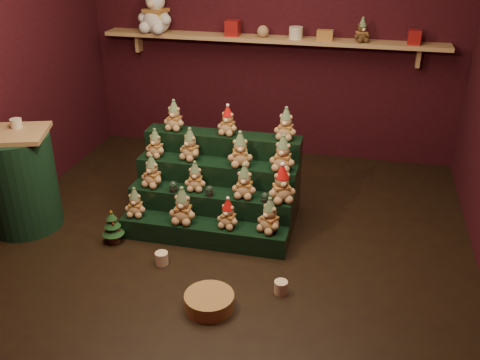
% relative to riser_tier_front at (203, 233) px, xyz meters
% --- Properties ---
extents(ground, '(4.00, 4.00, 0.00)m').
position_rel_riser_tier_front_xyz_m(ground, '(0.17, 0.07, -0.09)').
color(ground, black).
rests_on(ground, ground).
extents(back_wall, '(4.00, 0.10, 2.80)m').
position_rel_riser_tier_front_xyz_m(back_wall, '(0.17, 2.12, 1.31)').
color(back_wall, black).
rests_on(back_wall, ground).
extents(front_wall, '(4.00, 0.10, 2.80)m').
position_rel_riser_tier_front_xyz_m(front_wall, '(0.17, -1.98, 1.31)').
color(front_wall, black).
rests_on(front_wall, ground).
extents(back_shelf, '(3.60, 0.26, 0.24)m').
position_rel_riser_tier_front_xyz_m(back_shelf, '(0.17, 1.94, 1.20)').
color(back_shelf, tan).
rests_on(back_shelf, ground).
extents(riser_tier_front, '(1.40, 0.22, 0.18)m').
position_rel_riser_tier_front_xyz_m(riser_tier_front, '(0.00, 0.00, 0.00)').
color(riser_tier_front, black).
rests_on(riser_tier_front, ground).
extents(riser_tier_midfront, '(1.40, 0.22, 0.36)m').
position_rel_riser_tier_front_xyz_m(riser_tier_midfront, '(0.00, 0.22, 0.09)').
color(riser_tier_midfront, black).
rests_on(riser_tier_midfront, ground).
extents(riser_tier_midback, '(1.40, 0.22, 0.54)m').
position_rel_riser_tier_front_xyz_m(riser_tier_midback, '(0.00, 0.44, 0.18)').
color(riser_tier_midback, black).
rests_on(riser_tier_midback, ground).
extents(riser_tier_back, '(1.40, 0.22, 0.72)m').
position_rel_riser_tier_front_xyz_m(riser_tier_back, '(0.00, 0.66, 0.27)').
color(riser_tier_back, black).
rests_on(riser_tier_back, ground).
extents(teddy_0, '(0.19, 0.17, 0.25)m').
position_rel_riser_tier_front_xyz_m(teddy_0, '(-0.59, 0.00, 0.21)').
color(teddy_0, tan).
rests_on(teddy_0, riser_tier_front).
extents(teddy_1, '(0.22, 0.20, 0.31)m').
position_rel_riser_tier_front_xyz_m(teddy_1, '(-0.17, -0.01, 0.24)').
color(teddy_1, tan).
rests_on(teddy_1, riser_tier_front).
extents(teddy_2, '(0.21, 0.19, 0.25)m').
position_rel_riser_tier_front_xyz_m(teddy_2, '(0.21, 0.00, 0.21)').
color(teddy_2, tan).
rests_on(teddy_2, riser_tier_front).
extents(teddy_3, '(0.27, 0.26, 0.29)m').
position_rel_riser_tier_front_xyz_m(teddy_3, '(0.55, 0.01, 0.23)').
color(teddy_3, tan).
rests_on(teddy_3, riser_tier_front).
extents(teddy_4, '(0.23, 0.22, 0.28)m').
position_rel_riser_tier_front_xyz_m(teddy_4, '(-0.51, 0.22, 0.41)').
color(teddy_4, tan).
rests_on(teddy_4, riser_tier_midfront).
extents(teddy_5, '(0.20, 0.18, 0.25)m').
position_rel_riser_tier_front_xyz_m(teddy_5, '(-0.13, 0.24, 0.40)').
color(teddy_5, tan).
rests_on(teddy_5, riser_tier_midfront).
extents(teddy_6, '(0.20, 0.18, 0.28)m').
position_rel_riser_tier_front_xyz_m(teddy_6, '(0.30, 0.21, 0.41)').
color(teddy_6, tan).
rests_on(teddy_6, riser_tier_midfront).
extents(teddy_7, '(0.29, 0.28, 0.31)m').
position_rel_riser_tier_front_xyz_m(teddy_7, '(0.61, 0.21, 0.43)').
color(teddy_7, tan).
rests_on(teddy_7, riser_tier_midfront).
extents(teddy_8, '(0.20, 0.19, 0.25)m').
position_rel_riser_tier_front_xyz_m(teddy_8, '(-0.55, 0.44, 0.57)').
color(teddy_8, tan).
rests_on(teddy_8, riser_tier_midback).
extents(teddy_9, '(0.25, 0.24, 0.28)m').
position_rel_riser_tier_front_xyz_m(teddy_9, '(-0.24, 0.45, 0.59)').
color(teddy_9, tan).
rests_on(teddy_9, riser_tier_midback).
extents(teddy_10, '(0.25, 0.24, 0.30)m').
position_rel_riser_tier_front_xyz_m(teddy_10, '(0.21, 0.42, 0.60)').
color(teddy_10, tan).
rests_on(teddy_10, riser_tier_midback).
extents(teddy_11, '(0.23, 0.21, 0.30)m').
position_rel_riser_tier_front_xyz_m(teddy_11, '(0.58, 0.42, 0.60)').
color(teddy_11, tan).
rests_on(teddy_11, riser_tier_midback).
extents(teddy_12, '(0.21, 0.19, 0.27)m').
position_rel_riser_tier_front_xyz_m(teddy_12, '(-0.45, 0.66, 0.76)').
color(teddy_12, tan).
rests_on(teddy_12, riser_tier_back).
extents(teddy_13, '(0.21, 0.19, 0.25)m').
position_rel_riser_tier_front_xyz_m(teddy_13, '(0.05, 0.66, 0.76)').
color(teddy_13, tan).
rests_on(teddy_13, riser_tier_back).
extents(teddy_14, '(0.22, 0.20, 0.27)m').
position_rel_riser_tier_front_xyz_m(teddy_14, '(0.56, 0.67, 0.77)').
color(teddy_14, tan).
rests_on(teddy_14, riser_tier_back).
extents(snow_globe_a, '(0.07, 0.07, 0.09)m').
position_rel_riser_tier_front_xyz_m(snow_globe_a, '(-0.30, 0.16, 0.32)').
color(snow_globe_a, black).
rests_on(snow_globe_a, riser_tier_midfront).
extents(snow_globe_b, '(0.07, 0.07, 0.09)m').
position_rel_riser_tier_front_xyz_m(snow_globe_b, '(0.01, 0.16, 0.31)').
color(snow_globe_b, black).
rests_on(snow_globe_b, riser_tier_midfront).
extents(snow_globe_c, '(0.06, 0.06, 0.08)m').
position_rel_riser_tier_front_xyz_m(snow_globe_c, '(0.48, 0.16, 0.31)').
color(snow_globe_c, black).
rests_on(snow_globe_c, riser_tier_midfront).
extents(side_table, '(0.69, 0.63, 0.87)m').
position_rel_riser_tier_front_xyz_m(side_table, '(-1.59, -0.08, 0.34)').
color(side_table, tan).
rests_on(side_table, ground).
extents(table_ornament, '(0.09, 0.09, 0.08)m').
position_rel_riser_tier_front_xyz_m(table_ornament, '(-1.59, 0.02, 0.82)').
color(table_ornament, beige).
rests_on(table_ornament, side_table).
extents(mini_christmas_tree, '(0.18, 0.18, 0.31)m').
position_rel_riser_tier_front_xyz_m(mini_christmas_tree, '(-0.73, -0.17, 0.06)').
color(mini_christmas_tree, '#422417').
rests_on(mini_christmas_tree, ground).
extents(mug_left, '(0.10, 0.10, 0.10)m').
position_rel_riser_tier_front_xyz_m(mug_left, '(-0.23, -0.37, -0.04)').
color(mug_left, beige).
rests_on(mug_left, ground).
extents(mug_right, '(0.10, 0.10, 0.10)m').
position_rel_riser_tier_front_xyz_m(mug_right, '(0.73, -0.52, -0.04)').
color(mug_right, beige).
rests_on(mug_right, ground).
extents(wicker_basket, '(0.39, 0.39, 0.11)m').
position_rel_riser_tier_front_xyz_m(wicker_basket, '(0.28, -0.79, -0.04)').
color(wicker_basket, '#AB8845').
rests_on(wicker_basket, ground).
extents(white_bear, '(0.45, 0.42, 0.55)m').
position_rel_riser_tier_front_xyz_m(white_bear, '(-1.06, 1.91, 1.51)').
color(white_bear, silver).
rests_on(white_bear, back_shelf).
extents(brown_bear, '(0.21, 0.21, 0.23)m').
position_rel_riser_tier_front_xyz_m(brown_bear, '(1.10, 1.91, 1.35)').
color(brown_bear, '#462F17').
rests_on(brown_bear, back_shelf).
extents(gift_tin_red_a, '(0.14, 0.14, 0.16)m').
position_rel_riser_tier_front_xyz_m(gift_tin_red_a, '(-0.22, 1.92, 1.31)').
color(gift_tin_red_a, maroon).
rests_on(gift_tin_red_a, back_shelf).
extents(gift_tin_cream, '(0.14, 0.14, 0.12)m').
position_rel_riser_tier_front_xyz_m(gift_tin_cream, '(0.44, 1.92, 1.29)').
color(gift_tin_cream, beige).
rests_on(gift_tin_cream, back_shelf).
extents(gift_tin_red_b, '(0.12, 0.12, 0.14)m').
position_rel_riser_tier_front_xyz_m(gift_tin_red_b, '(1.60, 1.92, 1.30)').
color(gift_tin_red_b, maroon).
rests_on(gift_tin_red_b, back_shelf).
extents(shelf_plush_ball, '(0.12, 0.12, 0.12)m').
position_rel_riser_tier_front_xyz_m(shelf_plush_ball, '(0.10, 1.92, 1.29)').
color(shelf_plush_ball, tan).
rests_on(shelf_plush_ball, back_shelf).
extents(scarf_gift_box, '(0.16, 0.10, 0.10)m').
position_rel_riser_tier_front_xyz_m(scarf_gift_box, '(0.74, 1.92, 1.28)').
color(scarf_gift_box, orange).
rests_on(scarf_gift_box, back_shelf).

